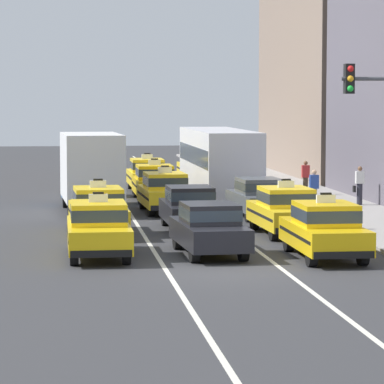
{
  "coord_description": "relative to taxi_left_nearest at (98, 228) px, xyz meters",
  "views": [
    {
      "loc": [
        -4.5,
        -28.69,
        4.68
      ],
      "look_at": [
        0.33,
        10.31,
        1.3
      ],
      "focal_mm": 101.12,
      "sensor_mm": 36.0,
      "label": 1
    }
  ],
  "objects": [
    {
      "name": "ground_plane",
      "position": [
        3.35,
        -3.15,
        -0.88
      ],
      "size": [
        160.0,
        160.0,
        0.0
      ],
      "primitive_type": "plane",
      "color": "#353538"
    },
    {
      "name": "lane_stripe_left_center",
      "position": [
        1.75,
        16.85,
        -0.87
      ],
      "size": [
        0.14,
        80.0,
        0.01
      ],
      "primitive_type": "cube",
      "color": "silver",
      "rests_on": "ground"
    },
    {
      "name": "lane_stripe_center_right",
      "position": [
        4.95,
        16.85,
        -0.87
      ],
      "size": [
        0.14,
        80.0,
        0.01
      ],
      "primitive_type": "cube",
      "color": "silver",
      "rests_on": "ground"
    },
    {
      "name": "sidewalk_curb",
      "position": [
        10.55,
        11.85,
        -0.8
      ],
      "size": [
        4.0,
        90.0,
        0.15
      ],
      "primitive_type": "cube",
      "color": "#9E9993",
      "rests_on": "ground"
    },
    {
      "name": "taxi_left_nearest",
      "position": [
        0.0,
        0.0,
        0.0
      ],
      "size": [
        1.83,
        4.56,
        1.96
      ],
      "color": "black",
      "rests_on": "ground"
    },
    {
      "name": "taxi_left_second",
      "position": [
        0.18,
        5.32,
        0.0
      ],
      "size": [
        1.99,
        4.63,
        1.96
      ],
      "color": "black",
      "rests_on": "ground"
    },
    {
      "name": "box_truck_left_third",
      "position": [
        0.16,
        13.47,
        0.9
      ],
      "size": [
        2.55,
        7.06,
        3.27
      ],
      "color": "black",
      "rests_on": "ground"
    },
    {
      "name": "sedan_left_fourth",
      "position": [
        -0.03,
        20.3,
        -0.03
      ],
      "size": [
        1.86,
        4.34,
        1.58
      ],
      "color": "black",
      "rests_on": "ground"
    },
    {
      "name": "sedan_center_nearest",
      "position": [
        3.33,
        0.05,
        -0.03
      ],
      "size": [
        2.01,
        4.4,
        1.58
      ],
      "color": "black",
      "rests_on": "ground"
    },
    {
      "name": "sedan_center_second",
      "position": [
        3.49,
        6.32,
        -0.03
      ],
      "size": [
        1.82,
        4.33,
        1.58
      ],
      "color": "black",
      "rests_on": "ground"
    },
    {
      "name": "taxi_center_third",
      "position": [
        3.19,
        12.4,
        0.0
      ],
      "size": [
        1.97,
        4.62,
        1.96
      ],
      "color": "black",
      "rests_on": "ground"
    },
    {
      "name": "taxi_center_fourth",
      "position": [
        3.24,
        17.78,
        0.0
      ],
      "size": [
        1.83,
        4.57,
        1.96
      ],
      "color": "black",
      "rests_on": "ground"
    },
    {
      "name": "taxi_center_fifth",
      "position": [
        3.32,
        22.89,
        0.0
      ],
      "size": [
        1.84,
        4.57,
        1.96
      ],
      "color": "black",
      "rests_on": "ground"
    },
    {
      "name": "taxi_right_nearest",
      "position": [
        6.6,
        -1.05,
        0.0
      ],
      "size": [
        1.83,
        4.56,
        1.96
      ],
      "color": "black",
      "rests_on": "ground"
    },
    {
      "name": "taxi_right_second",
      "position": [
        6.59,
        4.52,
        0.0
      ],
      "size": [
        1.94,
        4.61,
        1.96
      ],
      "color": "black",
      "rests_on": "ground"
    },
    {
      "name": "sedan_right_third",
      "position": [
        6.69,
        9.96,
        -0.03
      ],
      "size": [
        2.01,
        4.4,
        1.58
      ],
      "color": "black",
      "rests_on": "ground"
    },
    {
      "name": "bus_right_fourth",
      "position": [
        6.51,
        19.54,
        0.94
      ],
      "size": [
        2.55,
        11.21,
        3.22
      ],
      "color": "black",
      "rests_on": "ground"
    },
    {
      "name": "taxi_right_fifth",
      "position": [
        6.63,
        28.83,
        0.0
      ],
      "size": [
        1.84,
        4.57,
        1.96
      ],
      "color": "black",
      "rests_on": "ground"
    },
    {
      "name": "pedestrian_near_crosswalk",
      "position": [
        10.53,
        18.35,
        0.08
      ],
      "size": [
        0.47,
        0.24,
        1.61
      ],
      "color": "#473828",
      "rests_on": "sidewalk_curb"
    },
    {
      "name": "pedestrian_by_storefront",
      "position": [
        11.68,
        13.14,
        0.11
      ],
      "size": [
        0.47,
        0.24,
        1.66
      ],
      "color": "#23232D",
      "rests_on": "sidewalk_curb"
    },
    {
      "name": "pedestrian_far_corner",
      "position": [
        9.17,
        11.08,
        0.11
      ],
      "size": [
        0.47,
        0.24,
        1.67
      ],
      "color": "slate",
      "rests_on": "sidewalk_curb"
    },
    {
      "name": "fire_hydrant",
      "position": [
        9.03,
        4.67,
        -0.33
      ],
      "size": [
        0.36,
        0.22,
        0.73
      ],
      "color": "red",
      "rests_on": "sidewalk_curb"
    }
  ]
}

